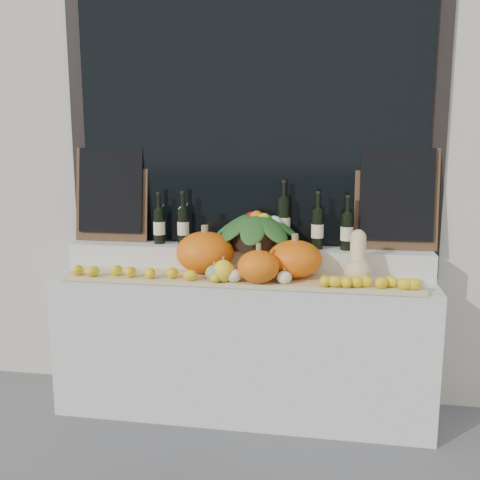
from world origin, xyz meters
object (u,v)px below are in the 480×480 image
pumpkin_left (205,252)px  butternut_squash (358,261)px  wine_bottle_tall (284,222)px  produce_bowl (257,229)px  pumpkin_right (295,259)px

pumpkin_left → butternut_squash: size_ratio=1.20×
butternut_squash → wine_bottle_tall: size_ratio=0.70×
produce_bowl → butternut_squash: bearing=-22.8°
pumpkin_right → produce_bowl: bearing=142.0°
butternut_squash → wine_bottle_tall: wine_bottle_tall is taller
pumpkin_left → produce_bowl: 0.36m
pumpkin_left → wine_bottle_tall: 0.54m
butternut_squash → wine_bottle_tall: (-0.45, 0.31, 0.17)m
pumpkin_right → butternut_squash: butternut_squash is taller
butternut_squash → pumpkin_left: bearing=175.0°
pumpkin_left → pumpkin_right: pumpkin_left is taller
pumpkin_left → wine_bottle_tall: bearing=26.8°
butternut_squash → produce_bowl: bearing=157.2°
pumpkin_left → pumpkin_right: 0.55m
pumpkin_right → produce_bowl: size_ratio=0.56×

